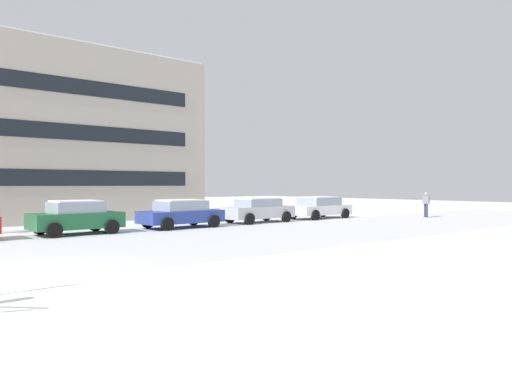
{
  "coord_description": "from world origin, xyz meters",
  "views": [
    {
      "loc": [
        -2.78,
        -12.32,
        2.19
      ],
      "look_at": [
        11.83,
        5.52,
        1.85
      ],
      "focal_mm": 33.88,
      "sensor_mm": 36.0,
      "label": 1
    }
  ],
  "objects_px": {
    "parked_car_silver": "(258,210)",
    "pedestrian_crossing": "(426,203)",
    "parked_car_blue": "(181,213)",
    "parked_car_green": "(76,217)",
    "parked_car_white": "(319,207)"
  },
  "relations": [
    {
      "from": "parked_car_silver",
      "to": "pedestrian_crossing",
      "type": "bearing_deg",
      "value": -17.64
    },
    {
      "from": "parked_car_blue",
      "to": "pedestrian_crossing",
      "type": "height_order",
      "value": "pedestrian_crossing"
    },
    {
      "from": "parked_car_blue",
      "to": "parked_car_green",
      "type": "bearing_deg",
      "value": 178.75
    },
    {
      "from": "parked_car_green",
      "to": "parked_car_blue",
      "type": "relative_size",
      "value": 0.91
    },
    {
      "from": "parked_car_green",
      "to": "parked_car_blue",
      "type": "distance_m",
      "value": 5.25
    },
    {
      "from": "parked_car_blue",
      "to": "pedestrian_crossing",
      "type": "xyz_separation_m",
      "value": [
        16.88,
        -3.51,
        0.26
      ]
    },
    {
      "from": "parked_car_green",
      "to": "pedestrian_crossing",
      "type": "bearing_deg",
      "value": -9.3
    },
    {
      "from": "parked_car_green",
      "to": "parked_car_white",
      "type": "relative_size",
      "value": 0.86
    },
    {
      "from": "parked_car_blue",
      "to": "parked_car_white",
      "type": "distance_m",
      "value": 10.51
    },
    {
      "from": "parked_car_silver",
      "to": "parked_car_blue",
      "type": "bearing_deg",
      "value": -177.97
    },
    {
      "from": "parked_car_green",
      "to": "parked_car_silver",
      "type": "xyz_separation_m",
      "value": [
        10.51,
        0.07,
        -0.03
      ]
    },
    {
      "from": "parked_car_blue",
      "to": "parked_car_white",
      "type": "bearing_deg",
      "value": 1.62
    },
    {
      "from": "parked_car_silver",
      "to": "parked_car_green",
      "type": "bearing_deg",
      "value": -179.61
    },
    {
      "from": "parked_car_green",
      "to": "pedestrian_crossing",
      "type": "relative_size",
      "value": 2.29
    },
    {
      "from": "parked_car_white",
      "to": "pedestrian_crossing",
      "type": "relative_size",
      "value": 2.67
    }
  ]
}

